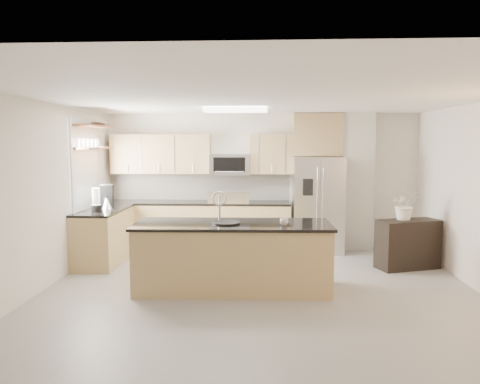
# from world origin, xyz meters

# --- Properties ---
(floor) EXTENTS (6.50, 6.50, 0.00)m
(floor) POSITION_xyz_m (0.00, 0.00, 0.00)
(floor) COLOR gray
(floor) RESTS_ON ground
(ceiling) EXTENTS (6.00, 6.50, 0.02)m
(ceiling) POSITION_xyz_m (0.00, 0.00, 2.60)
(ceiling) COLOR white
(ceiling) RESTS_ON wall_back
(wall_back) EXTENTS (6.00, 0.02, 2.60)m
(wall_back) POSITION_xyz_m (0.00, 3.25, 1.30)
(wall_back) COLOR silver
(wall_back) RESTS_ON floor
(wall_front) EXTENTS (6.00, 0.02, 2.60)m
(wall_front) POSITION_xyz_m (0.00, -3.25, 1.30)
(wall_front) COLOR silver
(wall_front) RESTS_ON floor
(wall_left) EXTENTS (0.02, 6.50, 2.60)m
(wall_left) POSITION_xyz_m (-3.00, 0.00, 1.30)
(wall_left) COLOR silver
(wall_left) RESTS_ON floor
(back_counter) EXTENTS (3.55, 0.66, 1.44)m
(back_counter) POSITION_xyz_m (-1.23, 2.93, 0.47)
(back_counter) COLOR tan
(back_counter) RESTS_ON floor
(left_counter) EXTENTS (0.66, 1.50, 0.92)m
(left_counter) POSITION_xyz_m (-2.67, 1.85, 0.46)
(left_counter) COLOR tan
(left_counter) RESTS_ON floor
(range) EXTENTS (0.76, 0.64, 1.14)m
(range) POSITION_xyz_m (-0.60, 2.92, 0.47)
(range) COLOR black
(range) RESTS_ON floor
(upper_cabinets) EXTENTS (3.50, 0.33, 0.75)m
(upper_cabinets) POSITION_xyz_m (-1.30, 3.09, 1.83)
(upper_cabinets) COLOR tan
(upper_cabinets) RESTS_ON wall_back
(microwave) EXTENTS (0.76, 0.40, 0.40)m
(microwave) POSITION_xyz_m (-0.60, 3.04, 1.63)
(microwave) COLOR silver
(microwave) RESTS_ON upper_cabinets
(refrigerator) EXTENTS (0.92, 0.78, 1.78)m
(refrigerator) POSITION_xyz_m (1.06, 2.87, 0.89)
(refrigerator) COLOR silver
(refrigerator) RESTS_ON floor
(partition_column) EXTENTS (0.60, 0.30, 2.60)m
(partition_column) POSITION_xyz_m (1.82, 3.10, 1.30)
(partition_column) COLOR beige
(partition_column) RESTS_ON floor
(window) EXTENTS (0.04, 1.15, 1.65)m
(window) POSITION_xyz_m (-2.98, 1.85, 1.65)
(window) COLOR white
(window) RESTS_ON wall_left
(shelf_lower) EXTENTS (0.30, 1.20, 0.04)m
(shelf_lower) POSITION_xyz_m (-2.85, 1.95, 1.95)
(shelf_lower) COLOR #975E3C
(shelf_lower) RESTS_ON wall_left
(shelf_upper) EXTENTS (0.30, 1.20, 0.04)m
(shelf_upper) POSITION_xyz_m (-2.85, 1.95, 2.32)
(shelf_upper) COLOR #975E3C
(shelf_upper) RESTS_ON wall_left
(ceiling_fixture) EXTENTS (1.00, 0.50, 0.06)m
(ceiling_fixture) POSITION_xyz_m (-0.40, 1.60, 2.56)
(ceiling_fixture) COLOR white
(ceiling_fixture) RESTS_ON ceiling
(island) EXTENTS (2.74, 1.06, 1.36)m
(island) POSITION_xyz_m (-0.37, 0.46, 0.47)
(island) COLOR tan
(island) RESTS_ON floor
(credenza) EXTENTS (1.08, 0.72, 0.80)m
(credenza) POSITION_xyz_m (2.40, 1.72, 0.40)
(credenza) COLOR black
(credenza) RESTS_ON floor
(cup) EXTENTS (0.14, 0.14, 0.09)m
(cup) POSITION_xyz_m (0.33, 0.34, 0.98)
(cup) COLOR silver
(cup) RESTS_ON island
(platter) EXTENTS (0.46, 0.46, 0.02)m
(platter) POSITION_xyz_m (-0.46, 0.42, 0.95)
(platter) COLOR black
(platter) RESTS_ON island
(blender) EXTENTS (0.17, 0.17, 0.39)m
(blender) POSITION_xyz_m (-2.68, 1.52, 1.09)
(blender) COLOR black
(blender) RESTS_ON left_counter
(kettle) EXTENTS (0.18, 0.18, 0.23)m
(kettle) POSITION_xyz_m (-2.62, 1.88, 1.02)
(kettle) COLOR silver
(kettle) RESTS_ON left_counter
(coffee_maker) EXTENTS (0.26, 0.29, 0.39)m
(coffee_maker) POSITION_xyz_m (-2.69, 2.10, 1.11)
(coffee_maker) COLOR black
(coffee_maker) RESTS_ON left_counter
(bowl) EXTENTS (0.37, 0.37, 0.08)m
(bowl) POSITION_xyz_m (-2.85, 2.25, 2.38)
(bowl) COLOR silver
(bowl) RESTS_ON shelf_upper
(flower_vase) EXTENTS (0.67, 0.58, 0.74)m
(flower_vase) POSITION_xyz_m (2.34, 1.73, 1.17)
(flower_vase) COLOR white
(flower_vase) RESTS_ON credenza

